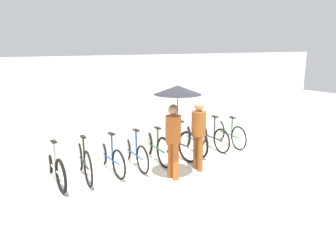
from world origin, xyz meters
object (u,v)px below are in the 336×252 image
at_px(parked_bicycle_0, 54,167).
at_px(parked_bicycle_5, 176,142).
at_px(parked_bicycle_8, 228,133).
at_px(parked_bicycle_4, 154,146).
at_px(pedestrian_leading, 176,107).
at_px(parked_bicycle_1, 83,160).
at_px(pedestrian_center, 199,131).
at_px(parked_bicycle_6, 192,138).
at_px(parked_bicycle_7, 210,136).
at_px(parked_bicycle_2, 109,157).
at_px(parked_bicycle_3, 133,152).

distance_m(parked_bicycle_0, parked_bicycle_5, 3.02).
height_order(parked_bicycle_0, parked_bicycle_8, parked_bicycle_8).
height_order(parked_bicycle_4, pedestrian_leading, pedestrian_leading).
relative_size(parked_bicycle_1, pedestrian_center, 1.08).
relative_size(parked_bicycle_6, parked_bicycle_8, 1.02).
distance_m(parked_bicycle_6, parked_bicycle_7, 0.60).
xyz_separation_m(parked_bicycle_5, parked_bicycle_6, (0.60, 0.08, -0.02)).
distance_m(parked_bicycle_1, parked_bicycle_5, 2.41).
bearing_deg(parked_bicycle_1, pedestrian_leading, -119.00).
xyz_separation_m(parked_bicycle_2, pedestrian_center, (1.70, -1.04, 0.57)).
bearing_deg(pedestrian_leading, parked_bicycle_2, -53.07).
xyz_separation_m(parked_bicycle_0, parked_bicycle_6, (3.62, -0.01, 0.02)).
distance_m(parked_bicycle_1, parked_bicycle_4, 1.81).
xyz_separation_m(parked_bicycle_1, parked_bicycle_4, (1.81, 0.01, -0.01)).
relative_size(parked_bicycle_3, pedestrian_leading, 0.83).
height_order(parked_bicycle_6, pedestrian_center, pedestrian_center).
xyz_separation_m(parked_bicycle_7, parked_bicycle_8, (0.60, -0.06, 0.00)).
bearing_deg(pedestrian_leading, parked_bicycle_7, -150.04).
distance_m(parked_bicycle_6, parked_bicycle_8, 1.21).
relative_size(parked_bicycle_2, pedestrian_center, 1.04).
height_order(parked_bicycle_1, parked_bicycle_8, parked_bicycle_1).
height_order(parked_bicycle_0, pedestrian_center, pedestrian_center).
height_order(parked_bicycle_2, parked_bicycle_6, parked_bicycle_2).
height_order(parked_bicycle_0, parked_bicycle_3, parked_bicycle_3).
xyz_separation_m(parked_bicycle_3, parked_bicycle_6, (1.81, 0.05, 0.02)).
distance_m(parked_bicycle_8, pedestrian_leading, 3.16).
xyz_separation_m(parked_bicycle_8, pedestrian_center, (-1.92, -0.99, 0.57)).
bearing_deg(parked_bicycle_0, parked_bicycle_5, -89.85).
relative_size(parked_bicycle_7, parked_bicycle_8, 0.99).
distance_m(parked_bicycle_4, pedestrian_center, 1.29).
bearing_deg(parked_bicycle_4, pedestrian_leading, 175.09).
bearing_deg(parked_bicycle_8, pedestrian_leading, 122.77).
relative_size(parked_bicycle_0, parked_bicycle_1, 1.01).
distance_m(parked_bicycle_2, parked_bicycle_6, 2.41).
height_order(parked_bicycle_6, pedestrian_leading, pedestrian_leading).
relative_size(parked_bicycle_1, parked_bicycle_6, 1.03).
bearing_deg(pedestrian_center, parked_bicycle_3, -34.73).
relative_size(parked_bicycle_6, pedestrian_center, 1.05).
relative_size(parked_bicycle_1, parked_bicycle_3, 1.04).
bearing_deg(pedestrian_center, pedestrian_leading, 21.83).
bearing_deg(parked_bicycle_8, parked_bicycle_6, 94.69).
height_order(parked_bicycle_3, parked_bicycle_4, parked_bicycle_4).
bearing_deg(parked_bicycle_6, parked_bicycle_8, -81.88).
xyz_separation_m(parked_bicycle_4, pedestrian_center, (0.49, -1.06, 0.54)).
distance_m(parked_bicycle_2, parked_bicycle_4, 1.21).
bearing_deg(parked_bicycle_5, pedestrian_leading, 141.31).
bearing_deg(parked_bicycle_8, parked_bicycle_2, 98.36).
xyz_separation_m(parked_bicycle_6, pedestrian_center, (-0.71, -1.08, 0.55)).
xyz_separation_m(parked_bicycle_3, parked_bicycle_4, (0.60, 0.03, 0.03)).
xyz_separation_m(parked_bicycle_0, parked_bicycle_1, (0.60, -0.05, 0.03)).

